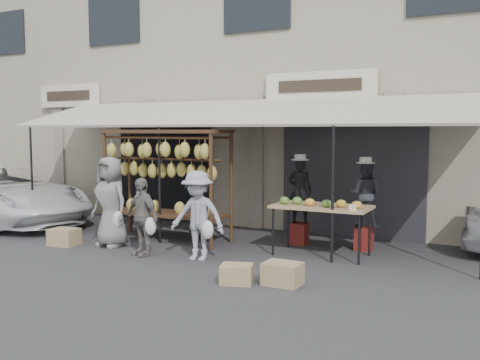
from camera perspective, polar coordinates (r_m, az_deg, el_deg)
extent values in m
plane|color=#2D2D30|center=(9.29, -7.54, -8.56)|extent=(90.00, 90.00, 0.00)
cube|color=#A29881|center=(14.89, 6.78, 10.19)|extent=(24.00, 6.00, 7.00)
cube|color=#232328|center=(11.31, 11.83, 0.28)|extent=(3.00, 0.10, 2.50)
cube|color=black|center=(13.32, -8.08, 1.07)|extent=(2.60, 0.10, 2.50)
cube|color=silver|center=(11.46, 8.50, 9.91)|extent=(2.40, 0.10, 0.60)
cube|color=silver|center=(15.19, -17.74, 8.56)|extent=(2.00, 0.10, 0.60)
cube|color=beige|center=(11.00, -0.87, 7.29)|extent=(10.00, 2.34, 0.63)
cylinder|color=black|center=(12.93, -21.32, 0.19)|extent=(0.05, 0.05, 2.30)
cylinder|color=black|center=(10.59, -8.57, -0.55)|extent=(0.05, 0.05, 2.30)
cylinder|color=black|center=(9.03, 9.85, -1.57)|extent=(0.05, 0.05, 2.30)
cylinder|color=#482C1A|center=(11.27, -14.20, -0.56)|extent=(0.07, 0.07, 2.20)
cylinder|color=#482C1A|center=(9.82, -3.12, -1.25)|extent=(0.07, 0.07, 2.20)
cylinder|color=#482C1A|center=(11.88, -11.67, -0.21)|extent=(0.07, 0.07, 2.20)
cylinder|color=#482C1A|center=(10.52, -0.94, -0.81)|extent=(0.07, 0.07, 2.20)
cube|color=#482C1A|center=(10.76, -7.88, 5.15)|extent=(2.60, 0.90, 0.07)
cylinder|color=#482C1A|center=(10.48, -8.96, 4.48)|extent=(2.50, 0.05, 0.05)
cylinder|color=#482C1A|center=(11.05, -6.83, 4.54)|extent=(2.50, 0.05, 0.05)
cylinder|color=#482C1A|center=(10.78, -7.84, 2.23)|extent=(2.50, 0.05, 0.05)
cube|color=#482C1A|center=(10.89, -7.77, -3.56)|extent=(2.50, 0.80, 0.05)
ellipsoid|color=#D8B94F|center=(11.16, -13.53, 3.11)|extent=(0.20, 0.18, 0.30)
ellipsoid|color=#D8B94F|center=(11.14, -12.17, 3.26)|extent=(0.20, 0.18, 0.30)
ellipsoid|color=#D8B94F|center=(10.88, -11.77, 3.20)|extent=(0.20, 0.18, 0.30)
ellipsoid|color=#D8B94F|center=(10.87, -10.36, 3.05)|extent=(0.20, 0.18, 0.30)
ellipsoid|color=#D8B94F|center=(10.62, -9.91, 3.16)|extent=(0.20, 0.18, 0.30)
ellipsoid|color=#D8B94F|center=(10.61, -8.47, 3.28)|extent=(0.20, 0.18, 0.30)
ellipsoid|color=#D8B94F|center=(10.36, -7.95, 3.23)|extent=(0.20, 0.18, 0.30)
ellipsoid|color=#D8B94F|center=(10.36, -6.48, 3.01)|extent=(0.20, 0.18, 0.30)
ellipsoid|color=#D8B94F|center=(10.11, -5.90, 3.24)|extent=(0.20, 0.18, 0.30)
ellipsoid|color=#D8B94F|center=(10.12, -4.39, 3.03)|extent=(0.20, 0.18, 0.30)
ellipsoid|color=#D8B94F|center=(9.88, -3.75, 3.06)|extent=(0.20, 0.18, 0.30)
ellipsoid|color=#D8B94F|center=(11.42, -12.16, 1.20)|extent=(0.20, 0.18, 0.30)
ellipsoid|color=#D8B94F|center=(11.28, -11.24, 1.22)|extent=(0.20, 0.18, 0.30)
ellipsoid|color=#D8B94F|center=(11.14, -10.29, 1.01)|extent=(0.20, 0.18, 0.30)
ellipsoid|color=#D8B94F|center=(11.00, -9.32, 0.96)|extent=(0.20, 0.18, 0.30)
ellipsoid|color=#D8B94F|center=(10.86, -8.33, 0.95)|extent=(0.20, 0.18, 0.30)
ellipsoid|color=#D8B94F|center=(10.73, -7.31, 1.04)|extent=(0.20, 0.18, 0.30)
ellipsoid|color=#D8B94F|center=(10.60, -6.27, 1.11)|extent=(0.20, 0.18, 0.30)
ellipsoid|color=#D8B94F|center=(10.47, -5.20, 0.88)|extent=(0.20, 0.18, 0.30)
ellipsoid|color=#D8B94F|center=(10.35, -4.10, 0.79)|extent=(0.20, 0.18, 0.30)
ellipsoid|color=#D8B94F|center=(10.24, -2.98, 0.70)|extent=(0.20, 0.18, 0.30)
cube|color=tan|center=(9.56, 8.70, -2.84)|extent=(1.70, 0.90, 0.05)
cylinder|color=black|center=(9.56, 3.55, -5.52)|extent=(0.04, 0.04, 0.85)
cylinder|color=black|center=(9.07, 12.57, -6.22)|extent=(0.04, 0.04, 0.85)
cylinder|color=black|center=(10.23, 5.20, -4.82)|extent=(0.04, 0.04, 0.85)
cylinder|color=black|center=(9.78, 13.65, -5.42)|extent=(0.04, 0.04, 0.85)
ellipsoid|color=#598C33|center=(9.60, 4.75, -2.19)|extent=(0.18, 0.14, 0.14)
ellipsoid|color=#598C33|center=(9.59, 6.12, -2.21)|extent=(0.18, 0.14, 0.14)
ellipsoid|color=gold|center=(9.40, 7.46, -2.37)|extent=(0.18, 0.14, 0.14)
ellipsoid|color=#477226|center=(9.28, 9.24, -2.50)|extent=(0.18, 0.14, 0.14)
ellipsoid|color=gold|center=(9.31, 10.74, -2.49)|extent=(0.18, 0.14, 0.14)
ellipsoid|color=gold|center=(9.20, 12.35, -2.62)|extent=(0.18, 0.14, 0.14)
imported|color=black|center=(10.41, 6.40, -1.15)|extent=(0.51, 0.38, 1.26)
imported|color=#2D2E36|center=(10.12, 13.18, -1.49)|extent=(0.62, 0.50, 1.22)
imported|color=gray|center=(10.49, -13.67, -2.28)|extent=(0.91, 0.67, 1.72)
imported|color=slate|center=(9.65, -10.43, -3.87)|extent=(0.88, 0.55, 1.39)
imported|color=#989AA6|center=(9.17, -4.53, -3.81)|extent=(1.03, 0.63, 1.54)
cube|color=maroon|center=(10.54, 6.35, -5.71)|extent=(0.36, 0.36, 0.42)
cube|color=maroon|center=(10.25, 13.08, -6.10)|extent=(0.33, 0.33, 0.43)
cube|color=tan|center=(7.87, -0.36, -10.01)|extent=(0.54, 0.47, 0.28)
cube|color=tan|center=(7.84, 4.56, -9.94)|extent=(0.54, 0.42, 0.32)
cube|color=tan|center=(10.96, -18.24, -5.80)|extent=(0.57, 0.45, 0.32)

